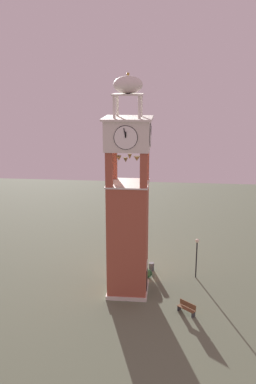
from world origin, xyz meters
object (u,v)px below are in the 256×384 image
Objects in this scene: lamp_post at (197,251)px; trash_bin at (151,267)px; park_bench at (187,308)px; clock_tower at (128,210)px.

trash_bin is at bearing 76.41° from lamp_post.
clock_tower is at bearing 58.37° from park_bench.
park_bench reaches higher than trash_bin.
clock_tower is at bearing 118.60° from lamp_post.
park_bench is 6.88m from lamp_post.
clock_tower is 23.32× the size of trash_bin.
trash_bin is (1.02, 4.24, -2.29)m from lamp_post.
lamp_post is 4.85× the size of trash_bin.
trash_bin is (7.45, 3.18, -0.08)m from park_bench.
park_bench is at bearing -121.63° from clock_tower.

